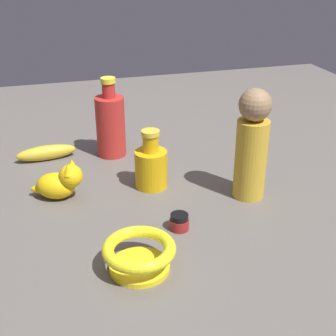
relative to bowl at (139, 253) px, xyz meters
name	(u,v)px	position (x,y,z in m)	size (l,w,h in m)	color
ground	(168,187)	(-0.14, -0.29, -0.04)	(2.00, 2.00, 0.00)	#5B5651
bowl	(139,253)	(0.00, 0.00, 0.00)	(0.13, 0.13, 0.06)	yellow
person_figure_adult	(252,145)	(-0.30, -0.20, 0.09)	(0.10, 0.10, 0.26)	gold
cat_figurine	(60,182)	(0.11, -0.31, 0.01)	(0.12, 0.09, 0.09)	yellow
bottle_tall	(110,124)	(-0.04, -0.51, 0.05)	(0.08, 0.08, 0.22)	red
bottle_short	(151,166)	(-0.10, -0.30, 0.02)	(0.08, 0.08, 0.14)	gold
banana	(46,153)	(0.14, -0.53, -0.02)	(0.16, 0.04, 0.04)	gold
nail_polish_jar	(179,222)	(-0.11, -0.11, -0.02)	(0.04, 0.04, 0.03)	maroon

